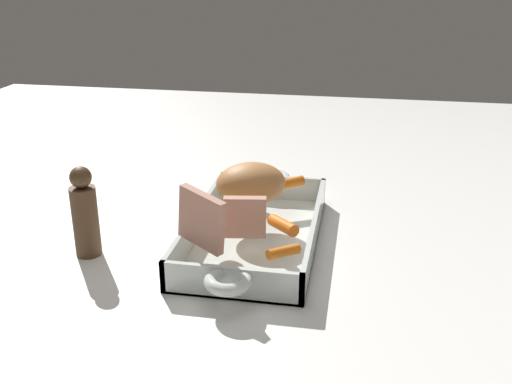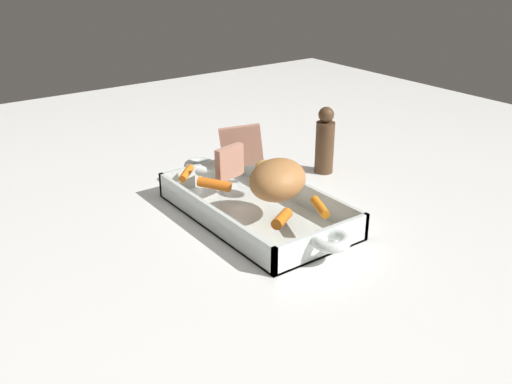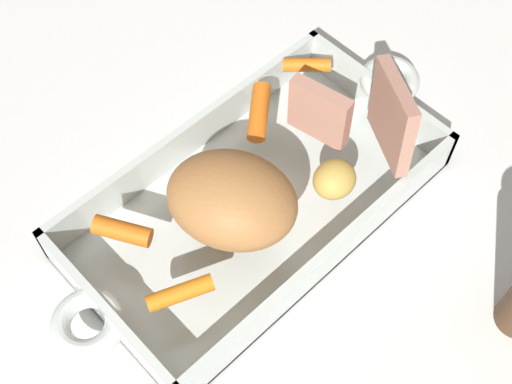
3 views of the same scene
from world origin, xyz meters
name	(u,v)px [view 3 (image 3 of 3)]	position (x,y,z in m)	size (l,w,h in m)	color
ground_plane	(256,208)	(0.00, 0.00, 0.00)	(2.22, 2.22, 0.00)	white
roasting_dish	(256,200)	(0.00, 0.00, 0.02)	(0.47, 0.20, 0.05)	silver
pork_roast	(232,200)	(-0.04, -0.02, 0.09)	(0.12, 0.09, 0.07)	#B1743F
roast_slice_thin	(323,115)	(0.08, 0.00, 0.08)	(0.01, 0.06, 0.06)	tan
roast_slice_thick	(392,117)	(0.13, -0.06, 0.09)	(0.01, 0.08, 0.08)	tan
baby_carrot_southeast	(307,65)	(0.14, 0.07, 0.06)	(0.01, 0.01, 0.05)	orange
baby_carrot_short	(122,231)	(-0.13, 0.04, 0.06)	(0.02, 0.02, 0.05)	orange
baby_carrot_southwest	(180,293)	(-0.13, -0.04, 0.06)	(0.02, 0.02, 0.06)	orange
baby_carrot_northeast	(259,112)	(0.06, 0.05, 0.06)	(0.02, 0.02, 0.06)	orange
potato_near_roast	(334,179)	(0.05, -0.06, 0.07)	(0.04, 0.04, 0.03)	gold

